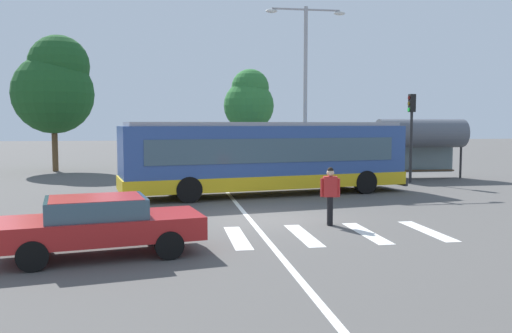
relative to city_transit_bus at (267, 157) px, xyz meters
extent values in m
plane|color=#514F4C|center=(-1.10, -5.54, -1.59)|extent=(160.00, 160.00, 0.00)
cylinder|color=black|center=(3.78, 1.89, -1.09)|extent=(1.04, 0.48, 1.00)
cylinder|color=black|center=(4.21, -0.41, -1.09)|extent=(1.04, 0.48, 1.00)
cylinder|color=black|center=(-3.77, 0.49, -1.09)|extent=(1.04, 0.48, 1.00)
cylinder|color=black|center=(-3.34, -1.81, -1.09)|extent=(1.04, 0.48, 1.00)
cube|color=#2D4C8E|center=(-0.02, 0.00, 0.04)|extent=(12.27, 4.69, 2.55)
cube|color=gold|center=(-0.02, 0.00, -0.96)|extent=(12.39, 4.74, 0.55)
cube|color=#3D5666|center=(-0.02, 0.00, 0.34)|extent=(10.86, 4.48, 0.96)
cube|color=#3D5666|center=(5.89, 1.09, 0.24)|extent=(0.45, 2.21, 1.63)
cube|color=black|center=(5.89, 1.09, 1.13)|extent=(0.41, 1.92, 0.28)
cube|color=#99999E|center=(-0.02, 0.00, 1.39)|extent=(11.76, 4.41, 0.16)
cube|color=#28282B|center=(6.00, 1.11, -1.16)|extent=(0.58, 2.53, 0.36)
cylinder|color=black|center=(0.63, -6.85, -1.16)|extent=(0.16, 0.16, 0.85)
cylinder|color=black|center=(0.60, -7.00, -1.16)|extent=(0.16, 0.16, 0.85)
cube|color=#B22323|center=(0.61, -6.92, -0.44)|extent=(0.44, 0.33, 0.60)
cylinder|color=#B22323|center=(0.38, -6.88, -0.47)|extent=(0.10, 0.10, 0.55)
cylinder|color=#B22323|center=(0.85, -6.97, -0.47)|extent=(0.10, 0.10, 0.55)
sphere|color=tan|center=(0.61, -6.92, -0.03)|extent=(0.22, 0.22, 0.22)
sphere|color=black|center=(0.61, -6.92, 0.04)|extent=(0.19, 0.19, 0.19)
cylinder|color=black|center=(-4.38, -8.49, -1.27)|extent=(0.67, 0.32, 0.64)
cylinder|color=black|center=(-4.06, -10.13, -1.27)|extent=(0.67, 0.32, 0.64)
cylinder|color=black|center=(-7.12, -9.01, -1.27)|extent=(0.67, 0.32, 0.64)
cylinder|color=black|center=(-6.80, -10.66, -1.27)|extent=(0.67, 0.32, 0.64)
cube|color=#AD1E1E|center=(-5.59, -9.57, -0.95)|extent=(4.76, 2.64, 0.52)
cube|color=#3D5666|center=(-5.68, -9.59, -0.47)|extent=(2.42, 1.98, 0.44)
cube|color=#AD1E1E|center=(-5.68, -9.59, -0.28)|extent=(2.23, 1.88, 0.09)
cylinder|color=black|center=(-4.96, 9.51, -1.27)|extent=(0.23, 0.65, 0.64)
cylinder|color=black|center=(-3.29, 9.60, -1.27)|extent=(0.23, 0.65, 0.64)
cylinder|color=black|center=(-4.81, 6.72, -1.27)|extent=(0.23, 0.65, 0.64)
cylinder|color=black|center=(-3.14, 6.81, -1.27)|extent=(0.23, 0.65, 0.64)
cube|color=#196B70|center=(-4.05, 8.16, -0.95)|extent=(2.06, 4.59, 0.52)
cube|color=#3D5666|center=(-4.04, 8.07, -0.47)|extent=(1.72, 2.24, 0.44)
cube|color=#196B70|center=(-4.04, 8.07, -0.28)|extent=(1.64, 2.06, 0.09)
cylinder|color=black|center=(-2.43, 9.27, -1.27)|extent=(0.21, 0.64, 0.64)
cylinder|color=black|center=(-0.76, 9.29, -1.27)|extent=(0.21, 0.64, 0.64)
cylinder|color=black|center=(-2.41, 6.48, -1.27)|extent=(0.21, 0.64, 0.64)
cylinder|color=black|center=(-0.73, 6.50, -1.27)|extent=(0.21, 0.64, 0.64)
cube|color=black|center=(-1.58, 7.89, -0.95)|extent=(1.86, 4.52, 0.52)
cube|color=#3D5666|center=(-1.58, 7.80, -0.47)|extent=(1.62, 2.18, 0.44)
cube|color=black|center=(-1.58, 7.80, -0.28)|extent=(1.55, 1.99, 0.09)
cylinder|color=black|center=(0.16, 9.74, -1.27)|extent=(0.25, 0.65, 0.64)
cylinder|color=black|center=(1.83, 9.87, -1.27)|extent=(0.25, 0.65, 0.64)
cylinder|color=black|center=(0.38, 6.96, -1.27)|extent=(0.25, 0.65, 0.64)
cylinder|color=black|center=(2.05, 7.09, -1.27)|extent=(0.25, 0.65, 0.64)
cube|color=#234293|center=(1.10, 8.42, -0.95)|extent=(2.17, 4.63, 0.52)
cube|color=#3D5666|center=(1.11, 8.33, -0.47)|extent=(1.77, 2.28, 0.44)
cube|color=#234293|center=(1.11, 8.33, -0.28)|extent=(1.68, 2.09, 0.09)
cylinder|color=#28282B|center=(8.03, 3.27, 0.20)|extent=(0.14, 0.14, 3.58)
cube|color=black|center=(8.03, 3.27, 2.44)|extent=(0.28, 0.32, 0.90)
cylinder|color=#410907|center=(7.86, 3.27, 2.71)|extent=(0.04, 0.20, 0.20)
cylinder|color=#463707|center=(7.86, 3.27, 2.41)|extent=(0.04, 0.20, 0.20)
cylinder|color=green|center=(7.86, 3.27, 2.11)|extent=(0.04, 0.20, 0.20)
cylinder|color=#28282B|center=(7.02, 4.89, -0.44)|extent=(0.12, 0.12, 2.30)
cylinder|color=#28282B|center=(11.76, 4.89, -0.44)|extent=(0.12, 0.12, 2.30)
cube|color=slate|center=(9.39, 5.59, -0.32)|extent=(4.54, 0.04, 1.93)
cylinder|color=#515660|center=(9.39, 4.89, 0.89)|extent=(4.83, 1.54, 1.54)
cube|color=#4C3823|center=(9.39, 4.89, -1.14)|extent=(3.79, 0.36, 0.08)
cylinder|color=#939399|center=(2.87, 4.70, 2.87)|extent=(0.20, 0.20, 8.93)
cylinder|color=#939399|center=(3.76, 4.70, 7.19)|extent=(1.78, 0.10, 0.10)
ellipsoid|color=silver|center=(4.64, 4.70, 7.06)|extent=(0.60, 0.32, 0.20)
cylinder|color=#939399|center=(1.98, 4.70, 7.19)|extent=(1.78, 0.10, 0.10)
ellipsoid|color=silver|center=(1.09, 4.70, 7.06)|extent=(0.60, 0.32, 0.20)
cylinder|color=brown|center=(-11.20, 12.92, -0.03)|extent=(0.36, 0.36, 3.12)
sphere|color=#1E5123|center=(-11.20, 12.92, 3.28)|extent=(5.00, 5.00, 5.00)
sphere|color=#1E5123|center=(-10.81, 12.92, 5.03)|extent=(3.75, 3.75, 3.75)
cylinder|color=brown|center=(1.15, 12.87, -0.08)|extent=(0.36, 0.36, 3.02)
sphere|color=#2D7033|center=(1.15, 12.87, 2.60)|extent=(3.33, 3.33, 3.33)
sphere|color=#2D7033|center=(1.25, 12.91, 3.77)|extent=(2.50, 2.50, 2.50)
cube|color=silver|center=(-4.08, -8.17, -1.58)|extent=(0.45, 2.85, 0.01)
cube|color=silver|center=(-2.30, -8.17, -1.58)|extent=(0.45, 2.85, 0.01)
cube|color=silver|center=(-0.51, -8.17, -1.58)|extent=(0.45, 2.85, 0.01)
cube|color=silver|center=(1.27, -8.17, -1.58)|extent=(0.45, 2.85, 0.01)
cube|color=silver|center=(3.05, -8.17, -1.58)|extent=(0.45, 2.85, 0.01)
cube|color=silver|center=(-1.58, -3.54, -1.59)|extent=(0.16, 24.00, 0.01)
camera|label=1|loc=(-4.01, -21.67, 1.40)|focal=36.79mm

